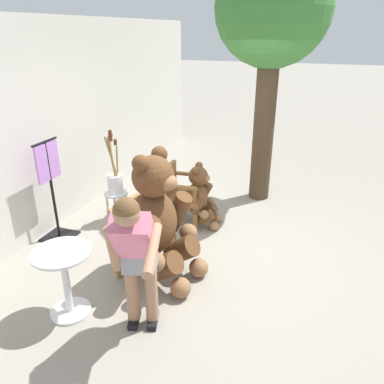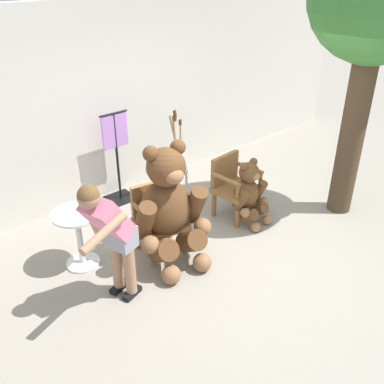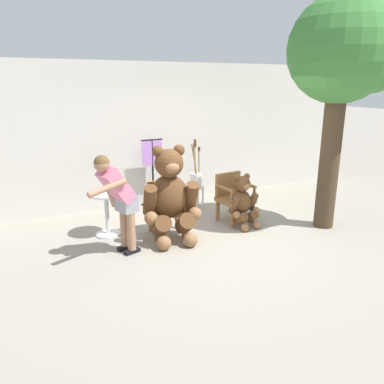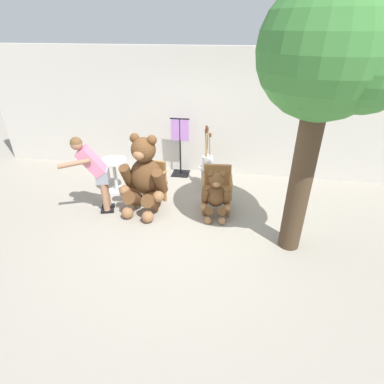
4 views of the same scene
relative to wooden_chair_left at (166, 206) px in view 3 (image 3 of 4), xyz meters
name	(u,v)px [view 3 (image 3 of 4)]	position (x,y,z in m)	size (l,w,h in m)	color
ground_plane	(220,240)	(0.65, -0.66, -0.46)	(60.00, 60.00, 0.00)	gray
back_wall	(162,134)	(0.65, 1.74, 0.94)	(10.00, 0.16, 2.80)	beige
wooden_chair_left	(166,206)	(0.00, 0.00, 0.00)	(0.63, 0.60, 0.86)	olive
wooden_chair_right	(233,196)	(1.31, 0.00, 0.00)	(0.60, 0.57, 0.86)	olive
teddy_bear_large	(170,195)	(-0.02, -0.26, 0.27)	(0.92, 0.91, 1.50)	brown
teddy_bear_small	(243,201)	(1.32, -0.29, -0.01)	(0.56, 0.54, 0.92)	brown
person_visitor	(118,195)	(-0.90, -0.45, 0.44)	(0.77, 0.63, 1.49)	black
white_stool	(196,191)	(1.01, 0.89, -0.11)	(0.34, 0.34, 0.46)	silver
brush_bucket	(196,176)	(1.01, 0.89, 0.20)	(0.22, 0.22, 0.93)	white
round_side_table	(107,209)	(-0.89, 0.34, -0.01)	(0.56, 0.56, 0.72)	silver
patio_tree	(346,57)	(2.66, -0.96, 2.33)	(1.74, 1.65, 3.73)	#473523
clothing_display_stand	(153,172)	(0.31, 1.40, 0.26)	(0.44, 0.40, 1.36)	black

